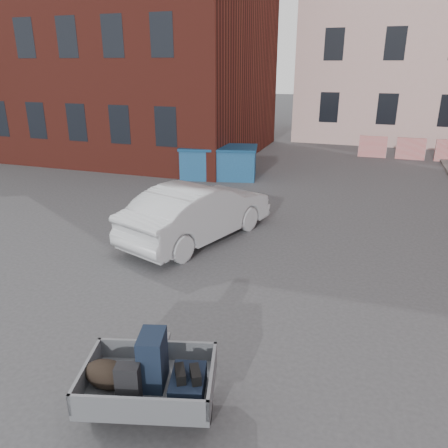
% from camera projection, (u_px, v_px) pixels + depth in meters
% --- Properties ---
extents(ground, '(120.00, 120.00, 0.00)m').
position_uv_depth(ground, '(221.00, 294.00, 8.57)').
color(ground, '#38383A').
rests_on(ground, ground).
extents(building_brick, '(12.00, 10.00, 14.00)m').
position_uv_depth(building_brick, '(131.00, 1.00, 20.42)').
color(building_brick, '#591E16').
rests_on(building_brick, ground).
extents(far_building, '(6.00, 6.00, 8.00)m').
position_uv_depth(far_building, '(66.00, 67.00, 32.79)').
color(far_building, maroon).
rests_on(far_building, ground).
extents(barriers, '(4.70, 0.18, 1.00)m').
position_uv_depth(barriers, '(411.00, 149.00, 20.44)').
color(barriers, red).
rests_on(barriers, ground).
extents(trailer, '(1.83, 1.96, 1.20)m').
position_uv_depth(trailer, '(148.00, 378.00, 5.37)').
color(trailer, black).
rests_on(trailer, ground).
extents(dumpster, '(3.22, 2.14, 1.24)m').
position_uv_depth(dumpster, '(219.00, 162.00, 17.11)').
color(dumpster, navy).
rests_on(dumpster, ground).
extents(silver_car, '(2.90, 4.66, 1.45)m').
position_uv_depth(silver_car, '(198.00, 212.00, 11.04)').
color(silver_car, silver).
rests_on(silver_car, ground).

